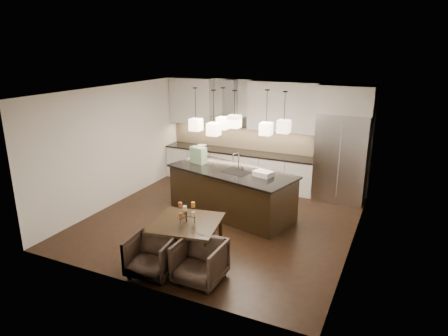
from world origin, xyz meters
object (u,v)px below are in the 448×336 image
at_px(island_body, 231,193).
at_px(dining_table, 187,239).
at_px(armchair_right, 200,261).
at_px(refrigerator, 341,158).
at_px(armchair_left, 152,255).

distance_m(island_body, dining_table, 2.11).
bearing_deg(armchair_right, dining_table, 134.62).
bearing_deg(island_body, refrigerator, 57.33).
xyz_separation_m(island_body, armchair_right, (0.65, -2.69, -0.15)).
bearing_deg(armchair_right, armchair_left, -168.81).
distance_m(island_body, armchair_left, 2.86).
distance_m(refrigerator, armchair_right, 4.86).
bearing_deg(armchair_left, dining_table, 64.78).
bearing_deg(island_body, armchair_right, -62.01).
height_order(refrigerator, dining_table, refrigerator).
bearing_deg(armchair_left, refrigerator, 57.93).
distance_m(dining_table, armchair_right, 0.82).
height_order(island_body, dining_table, island_body).
distance_m(refrigerator, armchair_left, 5.29).
bearing_deg(dining_table, island_body, 81.22).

